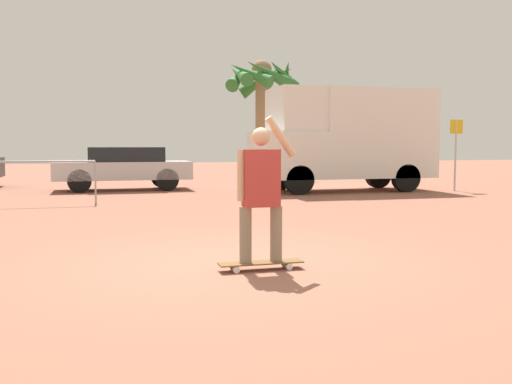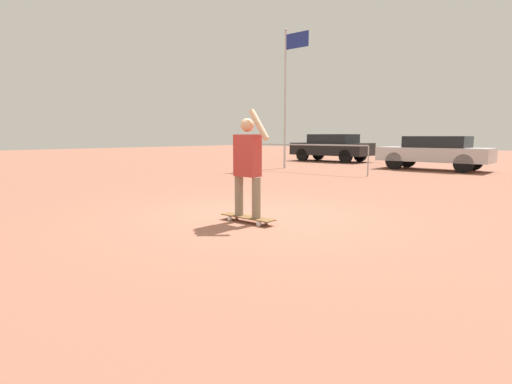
% 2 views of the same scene
% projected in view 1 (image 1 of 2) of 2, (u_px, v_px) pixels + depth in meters
% --- Properties ---
extents(ground_plane, '(80.00, 80.00, 0.00)m').
position_uv_depth(ground_plane, '(237.00, 263.00, 6.99)').
color(ground_plane, '#935B47').
extents(skateboard, '(0.99, 0.23, 0.09)m').
position_uv_depth(skateboard, '(261.00, 263.00, 6.60)').
color(skateboard, brown).
rests_on(skateboard, ground_plane).
extents(person_skateboarder, '(0.70, 0.22, 1.69)m').
position_uv_depth(person_skateboarder, '(261.00, 187.00, 6.52)').
color(person_skateboarder, gray).
rests_on(person_skateboarder, skateboard).
extents(camper_van, '(5.63, 2.06, 3.16)m').
position_uv_depth(camper_van, '(346.00, 136.00, 17.81)').
color(camper_van, black).
rests_on(camper_van, ground_plane).
extents(parked_car_silver, '(4.25, 1.71, 1.37)m').
position_uv_depth(parked_car_silver, '(124.00, 167.00, 18.24)').
color(parked_car_silver, black).
rests_on(parked_car_silver, ground_plane).
extents(palm_tree_near_van, '(3.33, 3.37, 5.10)m').
position_uv_depth(palm_tree_near_van, '(262.00, 84.00, 24.23)').
color(palm_tree_near_van, '#8E704C').
rests_on(palm_tree_near_van, ground_plane).
extents(street_sign, '(0.44, 0.06, 2.23)m').
position_uv_depth(street_sign, '(456.00, 145.00, 17.82)').
color(street_sign, '#B7B7BC').
rests_on(street_sign, ground_plane).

